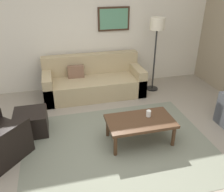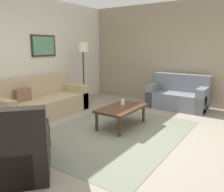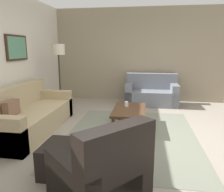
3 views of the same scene
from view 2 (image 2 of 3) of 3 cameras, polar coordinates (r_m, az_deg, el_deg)
The scene contains 12 objects.
ground_plane at distance 4.43m, azimuth 0.38°, elevation -9.04°, with size 8.00×8.00×0.00m, color gray.
rear_partition at distance 5.97m, azimuth -21.22°, elevation 9.46°, with size 6.00×0.12×2.80m, color silver.
stone_feature_panel at distance 6.84m, azimuth 14.62°, elevation 10.15°, with size 0.12×5.20×2.80m, color gray.
area_rug at distance 4.43m, azimuth 0.38°, elevation -8.99°, with size 3.08×2.40×0.01m, color slate.
couch_main at distance 5.68m, azimuth -17.72°, elevation -1.71°, with size 2.26×0.95×0.88m.
couch_loveseat at distance 6.34m, azimuth 16.15°, elevation -0.11°, with size 0.81×1.48×0.88m.
armchair_leather at distance 3.14m, azimuth -22.92°, elevation -13.34°, with size 1.13×1.13×0.95m.
ottoman at distance 3.93m, azimuth -20.95°, elevation -9.61°, with size 0.56×0.56×0.40m, color black.
coffee_table at distance 4.65m, azimuth 2.36°, elevation -3.33°, with size 1.10×0.64×0.41m.
cup at distance 4.80m, azimuth 2.68°, elevation -1.53°, with size 0.08×0.08×0.11m, color white.
lamp_standing at distance 6.41m, azimuth -7.21°, elevation 10.40°, with size 0.32×0.32×1.71m.
framed_artwork at distance 6.24m, azimuth -16.59°, elevation 11.87°, with size 0.75×0.04×0.54m.
Camera 2 is at (-3.44, -2.27, 1.62)m, focal length 36.81 mm.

